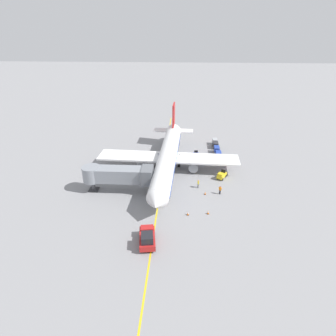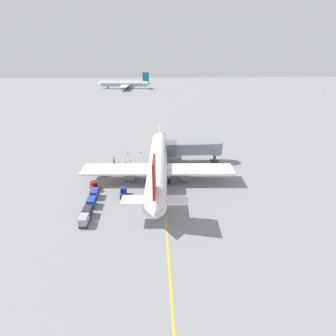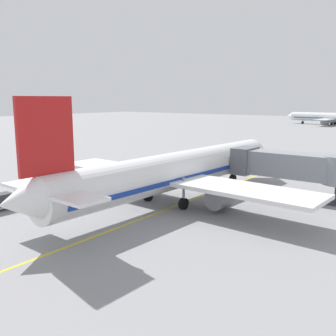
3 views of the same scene
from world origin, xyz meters
name	(u,v)px [view 1 (image 1 of 3)]	position (x,y,z in m)	size (l,w,h in m)	color
ground_plane	(163,174)	(0.00, 0.00, 0.00)	(400.00, 400.00, 0.00)	gray
gate_lead_in_line	(163,174)	(0.00, 0.00, 0.00)	(0.24, 80.00, 0.01)	gold
parked_airliner	(168,156)	(-0.99, -1.92, 3.19)	(30.21, 37.32, 10.63)	white
jet_bridge	(118,175)	(7.68, 7.05, 3.45)	(12.99, 3.50, 4.98)	gray
pushback_tractor	(147,238)	(0.65, 20.98, 1.10)	(2.78, 4.66, 2.40)	#B21E1E
baggage_tug_lead	(222,161)	(-13.10, -5.57, 0.71)	(2.19, 2.77, 1.62)	#B21E1E
baggage_tug_trailing	(222,175)	(-12.14, 1.18, 0.71)	(2.29, 2.76, 1.62)	gold
baggage_tug_spare	(196,155)	(-7.35, -8.26, 0.71)	(1.48, 2.60, 1.62)	#1E339E
baggage_cart_front	(218,154)	(-12.52, -8.60, 0.95)	(1.34, 2.91, 1.58)	#4C4C51
baggage_cart_second_in_train	(217,149)	(-12.43, -11.61, 0.95)	(1.34, 2.91, 1.58)	#4C4C51
baggage_cart_third_in_train	(216,145)	(-12.45, -14.54, 0.95)	(1.34, 2.91, 1.58)	#4C4C51
baggage_cart_tail_end	(215,141)	(-12.46, -16.83, 0.95)	(1.34, 2.91, 1.58)	#4C4C51
ground_crew_wing_walker	(198,183)	(-7.20, 5.13, 0.95)	(0.24, 0.72, 1.69)	#232328
ground_crew_loader	(220,190)	(-11.13, 7.19, 0.95)	(0.57, 0.58, 1.69)	#232328
safety_cone_nose_left	(188,214)	(-5.16, 13.89, 0.29)	(0.36, 0.36, 0.59)	black
safety_cone_nose_right	(208,212)	(-8.52, 13.41, 0.29)	(0.36, 0.36, 0.59)	black
safety_cone_wing_tip	(205,193)	(-8.43, 7.45, 0.29)	(0.36, 0.36, 0.59)	black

